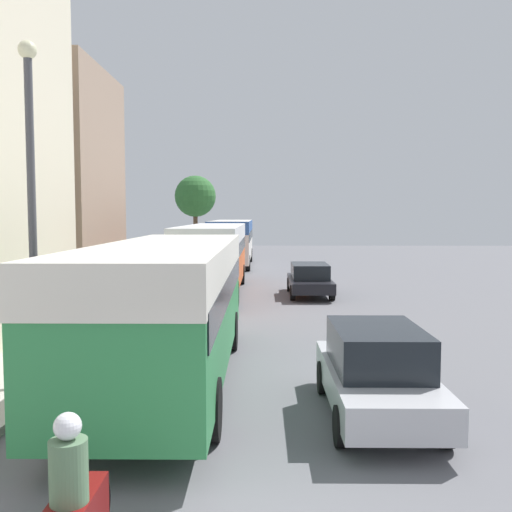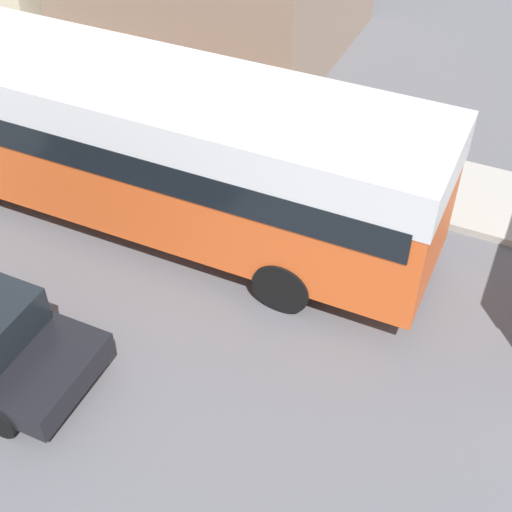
{
  "view_description": "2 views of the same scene",
  "coord_description": "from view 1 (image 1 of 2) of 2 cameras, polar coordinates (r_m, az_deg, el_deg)",
  "views": [
    {
      "loc": [
        0.18,
        -4.26,
        3.56
      ],
      "look_at": [
        -0.1,
        22.14,
        1.61
      ],
      "focal_mm": 40.0,
      "sensor_mm": 36.0,
      "label": 1
    },
    {
      "loc": [
        6.87,
        27.56,
        8.8
      ],
      "look_at": [
        -0.79,
        24.05,
        1.04
      ],
      "focal_mm": 50.0,
      "sensor_mm": 36.0,
      "label": 2
    }
  ],
  "objects": [
    {
      "name": "bus_lead",
      "position": [
        12.01,
        -8.74,
        -3.64
      ],
      "size": [
        2.59,
        9.75,
        2.96
      ],
      "color": "#2D8447",
      "rests_on": "ground_plane"
    },
    {
      "name": "bus_following",
      "position": [
        25.37,
        -4.25,
        0.66
      ],
      "size": [
        2.5,
        11.46,
        3.06
      ],
      "color": "#EA5B23",
      "rests_on": "ground_plane"
    },
    {
      "name": "car_far_curb",
      "position": [
        10.39,
        11.97,
        -11.19
      ],
      "size": [
        1.79,
        4.22,
        1.6
      ],
      "color": "#B7B7BC",
      "rests_on": "ground_plane"
    },
    {
      "name": "street_tree",
      "position": [
        46.34,
        -6.09,
        5.92
      ],
      "size": [
        3.32,
        3.32,
        6.5
      ],
      "color": "brown",
      "rests_on": "sidewalk"
    },
    {
      "name": "bus_third_in_line",
      "position": [
        39.0,
        -2.4,
        1.96
      ],
      "size": [
        2.62,
        11.36,
        3.12
      ],
      "color": "silver",
      "rests_on": "ground_plane"
    },
    {
      "name": "pedestrian_walking_away",
      "position": [
        36.54,
        -7.37,
        0.08
      ],
      "size": [
        0.41,
        0.41,
        1.58
      ],
      "color": "#232838",
      "rests_on": "sidewalk"
    },
    {
      "name": "pedestrian_near_curb",
      "position": [
        25.77,
        -11.32,
        -1.44
      ],
      "size": [
        0.32,
        0.32,
        1.74
      ],
      "color": "#232838",
      "rests_on": "sidewalk"
    },
    {
      "name": "car_crossing",
      "position": [
        24.96,
        5.39,
        -2.29
      ],
      "size": [
        1.83,
        4.46,
        1.4
      ],
      "color": "black",
      "rests_on": "ground_plane"
    },
    {
      "name": "lamp_post",
      "position": [
        12.09,
        -21.55,
        6.5
      ],
      "size": [
        0.36,
        0.36,
        6.75
      ],
      "color": "#47474C",
      "rests_on": "sidewalk"
    },
    {
      "name": "building_far_terrace",
      "position": [
        25.26,
        -21.57,
        6.52
      ],
      "size": [
        6.2,
        6.55,
        9.41
      ],
      "color": "gray",
      "rests_on": "ground_plane"
    }
  ]
}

